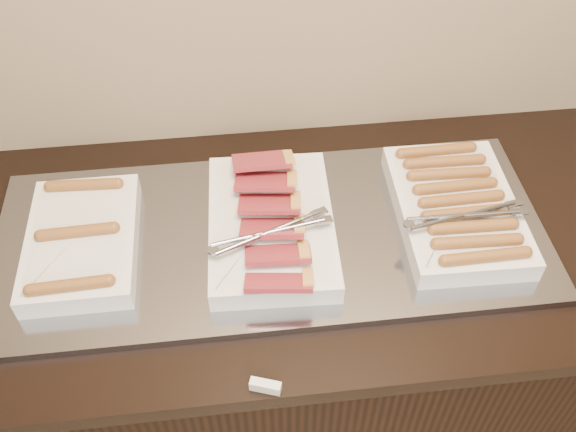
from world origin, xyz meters
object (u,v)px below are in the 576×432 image
object	(u,v)px
dish_left	(82,241)
dish_center	(271,225)
dish_right	(457,208)
counter	(274,346)
warming_tray	(271,236)

from	to	relation	value
dish_left	dish_center	size ratio (longest dim) A/B	0.80
dish_center	dish_right	distance (m)	0.41
counter	warming_tray	xyz separation A→B (m)	(0.00, 0.00, 0.46)
dish_right	dish_center	bearing A→B (deg)	-178.73
dish_left	warming_tray	bearing A→B (deg)	-0.03
dish_center	counter	bearing A→B (deg)	104.29
counter	dish_right	bearing A→B (deg)	-0.48
dish_left	dish_right	xyz separation A→B (m)	(0.81, -0.00, 0.01)
counter	dish_center	size ratio (longest dim) A/B	4.86
dish_left	dish_right	size ratio (longest dim) A/B	0.87
counter	dish_right	size ratio (longest dim) A/B	5.30
warming_tray	dish_left	bearing A→B (deg)	-180.00
warming_tray	dish_center	world-z (taller)	dish_center
counter	dish_left	distance (m)	0.64
counter	dish_center	bearing A→B (deg)	-78.06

